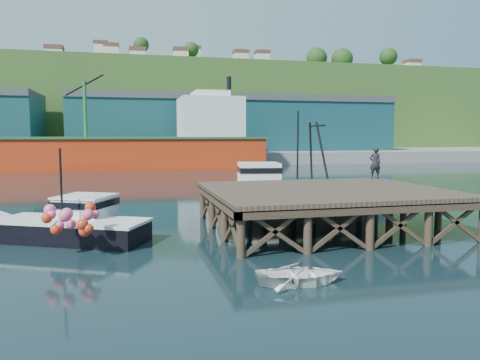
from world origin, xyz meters
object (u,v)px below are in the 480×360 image
object	(u,v)px
boat_black	(75,223)
dockworker	(375,163)
dinghy	(300,275)
trawler	(288,189)

from	to	relation	value
boat_black	dockworker	xyz separation A→B (m)	(17.84, 4.13, 2.34)
dockworker	dinghy	bearing A→B (deg)	62.45
trawler	dinghy	distance (m)	15.61
dinghy	dockworker	bearing A→B (deg)	-30.75
trawler	dockworker	world-z (taller)	trawler
dinghy	trawler	bearing A→B (deg)	-10.78
dinghy	dockworker	size ratio (longest dim) A/B	1.46
boat_black	trawler	bearing A→B (deg)	52.69
dockworker	trawler	bearing A→B (deg)	-11.66
trawler	dinghy	size ratio (longest dim) A/B	3.42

